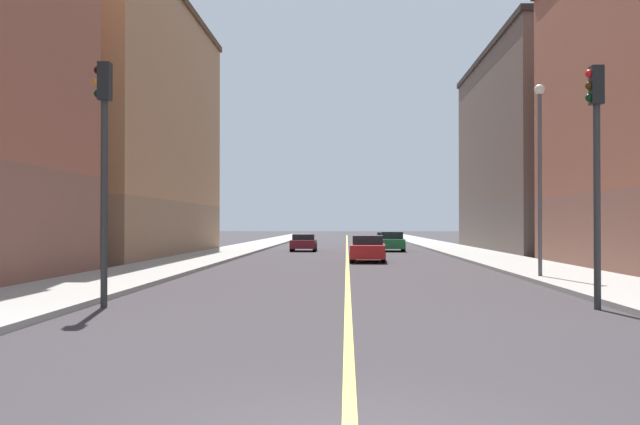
{
  "coord_description": "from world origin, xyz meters",
  "views": [
    {
      "loc": [
        -0.03,
        -7.09,
        1.98
      ],
      "look_at": [
        -1.36,
        31.46,
        2.54
      ],
      "focal_mm": 43.59,
      "sensor_mm": 36.0,
      "label": 1
    }
  ],
  "objects": [
    {
      "name": "sidewalk_right",
      "position": [
        -8.07,
        49.0,
        0.07
      ],
      "size": [
        3.81,
        168.0,
        0.15
      ],
      "primitive_type": "cube",
      "color": "#9E9B93",
      "rests_on": "ground"
    },
    {
      "name": "car_silver",
      "position": [
        3.41,
        61.64,
        0.6
      ],
      "size": [
        1.82,
        4.11,
        1.22
      ],
      "color": "silver",
      "rests_on": "ground"
    },
    {
      "name": "street_lamp_left_near",
      "position": [
        6.77,
        20.42,
        4.27
      ],
      "size": [
        0.36,
        0.36,
        6.75
      ],
      "color": "#4C4C51",
      "rests_on": "ground"
    },
    {
      "name": "traffic_light_right_near",
      "position": [
        -5.78,
        11.07,
        3.77
      ],
      "size": [
        0.4,
        0.32,
        5.81
      ],
      "color": "#2D2D2D",
      "rests_on": "ground"
    },
    {
      "name": "building_left_mid",
      "position": [
        15.47,
        49.81,
        7.25
      ],
      "size": [
        11.28,
        25.59,
        14.48
      ],
      "color": "brown",
      "rests_on": "ground"
    },
    {
      "name": "building_right_midblock",
      "position": [
        -15.47,
        40.3,
        7.93
      ],
      "size": [
        11.28,
        26.28,
        15.85
      ],
      "color": "#8F6B4F",
      "rests_on": "ground"
    },
    {
      "name": "car_maroon",
      "position": [
        -3.14,
        48.96,
        0.61
      ],
      "size": [
        1.86,
        3.93,
        1.22
      ],
      "color": "maroon",
      "rests_on": "ground"
    },
    {
      "name": "lane_center_stripe",
      "position": [
        0.0,
        49.0,
        0.01
      ],
      "size": [
        0.16,
        154.0,
        0.01
      ],
      "primitive_type": "cube",
      "color": "#E5D14C",
      "rests_on": "ground"
    },
    {
      "name": "traffic_light_left_near",
      "position": [
        5.75,
        11.07,
        3.68
      ],
      "size": [
        0.4,
        0.32,
        5.65
      ],
      "color": "#2D2D2D",
      "rests_on": "ground"
    },
    {
      "name": "car_red",
      "position": [
        1.07,
        33.27,
        0.66
      ],
      "size": [
        1.93,
        4.49,
        1.37
      ],
      "color": "red",
      "rests_on": "ground"
    },
    {
      "name": "car_green",
      "position": [
        3.24,
        49.06,
        0.66
      ],
      "size": [
        1.93,
        4.35,
        1.39
      ],
      "color": "#1E6B38",
      "rests_on": "ground"
    },
    {
      "name": "sidewalk_left",
      "position": [
        8.07,
        49.0,
        0.07
      ],
      "size": [
        3.81,
        168.0,
        0.15
      ],
      "primitive_type": "cube",
      "color": "#9E9B93",
      "rests_on": "ground"
    }
  ]
}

